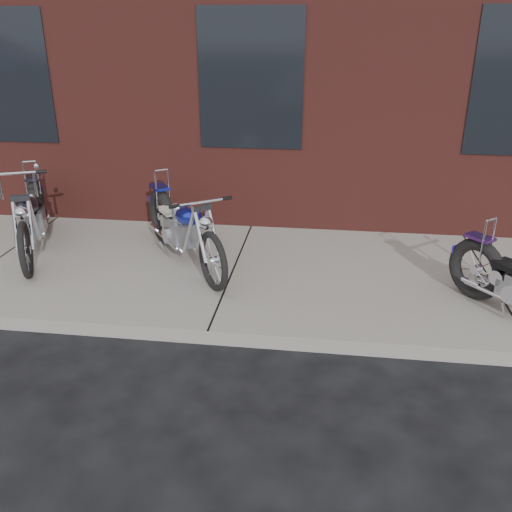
# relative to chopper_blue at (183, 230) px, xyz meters

# --- Properties ---
(ground) EXTENTS (120.00, 120.00, 0.00)m
(ground) POSITION_rel_chopper_blue_xyz_m (0.64, -1.61, -0.57)
(ground) COLOR black
(ground) RESTS_ON ground
(sidewalk) EXTENTS (22.00, 3.00, 0.15)m
(sidewalk) POSITION_rel_chopper_blue_xyz_m (0.64, -0.11, -0.50)
(sidewalk) COLOR gray
(sidewalk) RESTS_ON ground
(chopper_blue) EXTENTS (1.47, 1.95, 1.02)m
(chopper_blue) POSITION_rel_chopper_blue_xyz_m (0.00, 0.00, 0.00)
(chopper_blue) COLOR black
(chopper_blue) RESTS_ON sidewalk
(chopper_third) EXTENTS (1.03, 2.19, 1.19)m
(chopper_third) POSITION_rel_chopper_blue_xyz_m (-2.03, 0.13, 0.00)
(chopper_third) COLOR black
(chopper_third) RESTS_ON sidewalk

